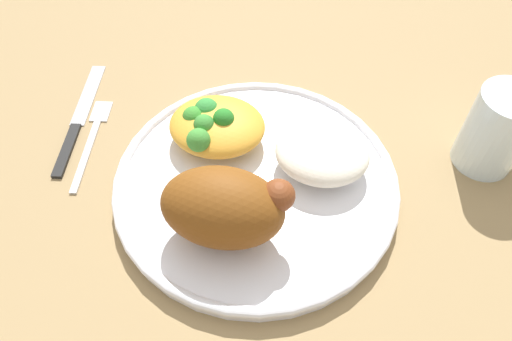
{
  "coord_description": "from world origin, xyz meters",
  "views": [
    {
      "loc": [
        0.05,
        -0.3,
        0.42
      ],
      "look_at": [
        0.0,
        0.0,
        0.03
      ],
      "focal_mm": 33.24,
      "sensor_mm": 36.0,
      "label": 1
    }
  ],
  "objects_px": {
    "rice_pile": "(322,153)",
    "mac_cheese_with_broccoli": "(215,125)",
    "fork": "(92,137)",
    "knife": "(76,125)",
    "roasted_chicken": "(225,207)",
    "plate": "(256,182)",
    "water_glass": "(497,131)"
  },
  "relations": [
    {
      "from": "water_glass",
      "to": "roasted_chicken",
      "type": "bearing_deg",
      "value": -149.51
    },
    {
      "from": "mac_cheese_with_broccoli",
      "to": "rice_pile",
      "type": "bearing_deg",
      "value": -8.86
    },
    {
      "from": "plate",
      "to": "roasted_chicken",
      "type": "height_order",
      "value": "roasted_chicken"
    },
    {
      "from": "plate",
      "to": "water_glass",
      "type": "bearing_deg",
      "value": 19.24
    },
    {
      "from": "fork",
      "to": "water_glass",
      "type": "relative_size",
      "value": 1.49
    },
    {
      "from": "rice_pile",
      "to": "mac_cheese_with_broccoli",
      "type": "height_order",
      "value": "mac_cheese_with_broccoli"
    },
    {
      "from": "fork",
      "to": "water_glass",
      "type": "xyz_separation_m",
      "value": [
        0.45,
        0.05,
        0.05
      ]
    },
    {
      "from": "rice_pile",
      "to": "roasted_chicken",
      "type": "bearing_deg",
      "value": -129.99
    },
    {
      "from": "plate",
      "to": "mac_cheese_with_broccoli",
      "type": "distance_m",
      "value": 0.08
    },
    {
      "from": "knife",
      "to": "plate",
      "type": "bearing_deg",
      "value": -12.74
    },
    {
      "from": "plate",
      "to": "mac_cheese_with_broccoli",
      "type": "bearing_deg",
      "value": 138.82
    },
    {
      "from": "roasted_chicken",
      "to": "fork",
      "type": "bearing_deg",
      "value": 150.66
    },
    {
      "from": "rice_pile",
      "to": "water_glass",
      "type": "height_order",
      "value": "water_glass"
    },
    {
      "from": "plate",
      "to": "rice_pile",
      "type": "bearing_deg",
      "value": 23.94
    },
    {
      "from": "fork",
      "to": "mac_cheese_with_broccoli",
      "type": "bearing_deg",
      "value": 4.15
    },
    {
      "from": "knife",
      "to": "roasted_chicken",
      "type": "bearing_deg",
      "value": -29.44
    },
    {
      "from": "roasted_chicken",
      "to": "mac_cheese_with_broccoli",
      "type": "height_order",
      "value": "roasted_chicken"
    },
    {
      "from": "rice_pile",
      "to": "knife",
      "type": "xyz_separation_m",
      "value": [
        -0.29,
        0.02,
        -0.04
      ]
    },
    {
      "from": "plate",
      "to": "mac_cheese_with_broccoli",
      "type": "relative_size",
      "value": 2.84
    },
    {
      "from": "rice_pile",
      "to": "knife",
      "type": "relative_size",
      "value": 0.52
    },
    {
      "from": "fork",
      "to": "knife",
      "type": "distance_m",
      "value": 0.03
    },
    {
      "from": "plate",
      "to": "water_glass",
      "type": "xyz_separation_m",
      "value": [
        0.24,
        0.09,
        0.04
      ]
    },
    {
      "from": "mac_cheese_with_broccoli",
      "to": "plate",
      "type": "bearing_deg",
      "value": -41.18
    },
    {
      "from": "mac_cheese_with_broccoli",
      "to": "fork",
      "type": "xyz_separation_m",
      "value": [
        -0.15,
        -0.01,
        -0.04
      ]
    },
    {
      "from": "roasted_chicken",
      "to": "rice_pile",
      "type": "bearing_deg",
      "value": 50.01
    },
    {
      "from": "roasted_chicken",
      "to": "fork",
      "type": "height_order",
      "value": "roasted_chicken"
    },
    {
      "from": "plate",
      "to": "fork",
      "type": "distance_m",
      "value": 0.21
    },
    {
      "from": "plate",
      "to": "knife",
      "type": "height_order",
      "value": "plate"
    },
    {
      "from": "fork",
      "to": "plate",
      "type": "bearing_deg",
      "value": -10.23
    },
    {
      "from": "roasted_chicken",
      "to": "water_glass",
      "type": "xyz_separation_m",
      "value": [
        0.26,
        0.15,
        -0.01
      ]
    },
    {
      "from": "fork",
      "to": "roasted_chicken",
      "type": "bearing_deg",
      "value": -29.34
    },
    {
      "from": "mac_cheese_with_broccoli",
      "to": "fork",
      "type": "bearing_deg",
      "value": -175.85
    }
  ]
}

